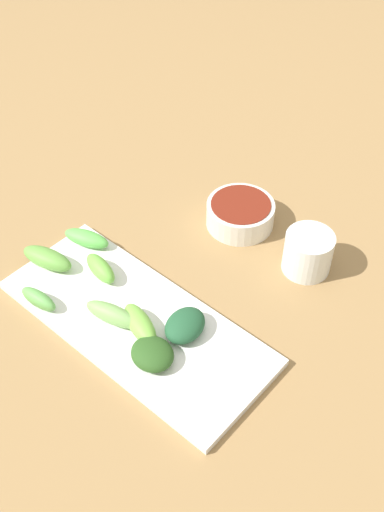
% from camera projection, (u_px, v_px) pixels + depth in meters
% --- Properties ---
extents(tabletop, '(2.10, 2.10, 0.02)m').
position_uv_depth(tabletop, '(185.00, 267.00, 0.93)').
color(tabletop, '#967447').
rests_on(tabletop, ground).
extents(sauce_bowl, '(0.11, 0.11, 0.04)m').
position_uv_depth(sauce_bowl, '(240.00, 213.00, 0.97)').
color(sauce_bowl, silver).
rests_on(sauce_bowl, tabletop).
extents(serving_plate, '(0.16, 0.39, 0.01)m').
position_uv_depth(serving_plate, '(136.00, 322.00, 0.84)').
color(serving_plate, white).
rests_on(serving_plate, tabletop).
extents(broccoli_leafy_0, '(0.06, 0.06, 0.03)m').
position_uv_depth(broccoli_leafy_0, '(152.00, 354.00, 0.78)').
color(broccoli_leafy_0, '#2A511E').
rests_on(broccoli_leafy_0, serving_plate).
extents(broccoli_leafy_1, '(0.07, 0.06, 0.03)m').
position_uv_depth(broccoli_leafy_1, '(185.00, 325.00, 0.81)').
color(broccoli_leafy_1, '#215231').
rests_on(broccoli_leafy_1, serving_plate).
extents(broccoli_stalk_2, '(0.05, 0.09, 0.03)m').
position_uv_depth(broccoli_stalk_2, '(47.00, 258.00, 0.89)').
color(broccoli_stalk_2, '#63A141').
rests_on(broccoli_stalk_2, serving_plate).
extents(broccoli_stalk_3, '(0.03, 0.06, 0.02)m').
position_uv_depth(broccoli_stalk_3, '(39.00, 299.00, 0.84)').
color(broccoli_stalk_3, '#5EA34D').
rests_on(broccoli_stalk_3, serving_plate).
extents(broccoli_stalk_4, '(0.04, 0.07, 0.03)m').
position_uv_depth(broccoli_stalk_4, '(101.00, 268.00, 0.88)').
color(broccoli_stalk_4, '#6AB641').
rests_on(broccoli_stalk_4, serving_plate).
extents(broccoli_stalk_5, '(0.05, 0.08, 0.02)m').
position_uv_depth(broccoli_stalk_5, '(87.00, 238.00, 0.93)').
color(broccoli_stalk_5, '#5DBC4D').
rests_on(broccoli_stalk_5, serving_plate).
extents(broccoli_stalk_6, '(0.05, 0.08, 0.03)m').
position_uv_depth(broccoli_stalk_6, '(140.00, 324.00, 0.81)').
color(broccoli_stalk_6, '#75B944').
rests_on(broccoli_stalk_6, serving_plate).
extents(broccoli_stalk_7, '(0.04, 0.09, 0.03)m').
position_uv_depth(broccoli_stalk_7, '(113.00, 314.00, 0.82)').
color(broccoli_stalk_7, '#78AC5A').
rests_on(broccoli_stalk_7, serving_plate).
extents(tea_cup, '(0.07, 0.07, 0.06)m').
position_uv_depth(tea_cup, '(308.00, 253.00, 0.89)').
color(tea_cup, white).
rests_on(tea_cup, tabletop).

